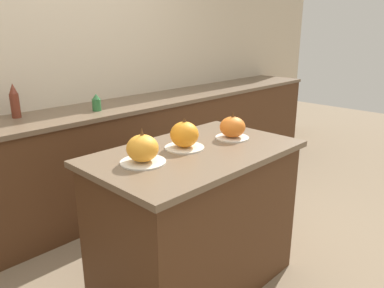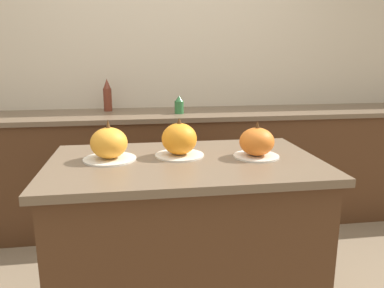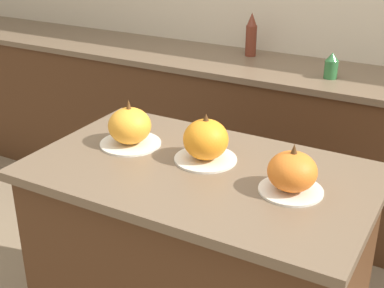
% 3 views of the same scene
% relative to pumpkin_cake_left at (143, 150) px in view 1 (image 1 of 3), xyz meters
% --- Properties ---
extents(ground_plane, '(12.00, 12.00, 0.00)m').
position_rel_pumpkin_cake_left_xyz_m(ground_plane, '(0.34, -0.05, -0.96)').
color(ground_plane, '#847056').
extents(wall_back, '(8.00, 0.06, 2.50)m').
position_rel_pumpkin_cake_left_xyz_m(wall_back, '(0.34, 1.56, 0.29)').
color(wall_back, beige).
rests_on(wall_back, ground_plane).
extents(kitchen_island, '(1.23, 0.74, 0.89)m').
position_rel_pumpkin_cake_left_xyz_m(kitchen_island, '(0.34, -0.05, -0.52)').
color(kitchen_island, '#4C2D19').
rests_on(kitchen_island, ground_plane).
extents(back_counter, '(6.00, 0.60, 0.92)m').
position_rel_pumpkin_cake_left_xyz_m(back_counter, '(0.34, 1.23, -0.50)').
color(back_counter, '#4C2D19').
rests_on(back_counter, ground_plane).
extents(pumpkin_cake_left, '(0.24, 0.24, 0.19)m').
position_rel_pumpkin_cake_left_xyz_m(pumpkin_cake_left, '(0.00, 0.00, 0.00)').
color(pumpkin_cake_left, silver).
rests_on(pumpkin_cake_left, kitchen_island).
extents(pumpkin_cake_center, '(0.23, 0.23, 0.18)m').
position_rel_pumpkin_cake_left_xyz_m(pumpkin_cake_center, '(0.32, 0.02, 0.00)').
color(pumpkin_cake_center, silver).
rests_on(pumpkin_cake_center, kitchen_island).
extents(pumpkin_cake_right, '(0.21, 0.21, 0.17)m').
position_rel_pumpkin_cake_left_xyz_m(pumpkin_cake_right, '(0.67, -0.05, -0.00)').
color(pumpkin_cake_right, silver).
rests_on(pumpkin_cake_right, kitchen_island).
extents(bottle_tall, '(0.07, 0.07, 0.26)m').
position_rel_pumpkin_cake_left_xyz_m(bottle_tall, '(-0.09, 1.38, 0.08)').
color(bottle_tall, maroon).
rests_on(bottle_tall, back_counter).
extents(bottle_short, '(0.07, 0.07, 0.14)m').
position_rel_pumpkin_cake_left_xyz_m(bottle_short, '(0.45, 1.16, 0.02)').
color(bottle_short, '#2D6B38').
rests_on(bottle_short, back_counter).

